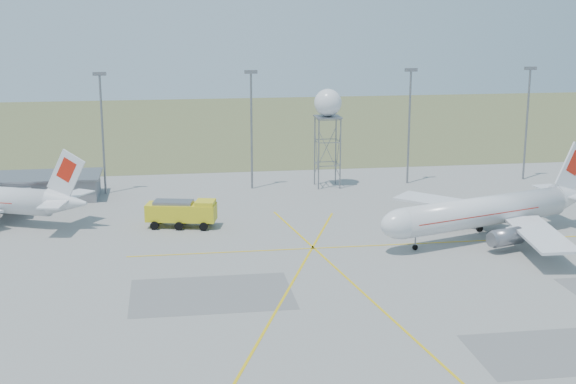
{
  "coord_description": "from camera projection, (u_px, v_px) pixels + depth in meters",
  "views": [
    {
      "loc": [
        -24.17,
        -69.53,
        31.73
      ],
      "look_at": [
        -7.59,
        40.0,
        5.38
      ],
      "focal_mm": 50.0,
      "sensor_mm": 36.0,
      "label": 1
    }
  ],
  "objects": [
    {
      "name": "mast_c",
      "position": [
        409.0,
        116.0,
        141.05
      ],
      "size": [
        2.2,
        0.5,
        20.5
      ],
      "color": "slate",
      "rests_on": "ground"
    },
    {
      "name": "ground",
      "position": [
        427.0,
        337.0,
        77.74
      ],
      "size": [
        400.0,
        400.0,
        0.0
      ],
      "primitive_type": "plane",
      "color": "#A3A39D",
      "rests_on": "ground"
    },
    {
      "name": "mast_a",
      "position": [
        102.0,
        123.0,
        133.34
      ],
      "size": [
        2.2,
        0.5,
        20.5
      ],
      "color": "slate",
      "rests_on": "ground"
    },
    {
      "name": "baggage_tug",
      "position": [
        41.0,
        206.0,
        124.77
      ],
      "size": [
        2.4,
        1.97,
        1.79
      ],
      "rotation": [
        0.0,
        0.0,
        -0.06
      ],
      "color": "red",
      "rests_on": "ground"
    },
    {
      "name": "mast_b",
      "position": [
        251.0,
        120.0,
        136.98
      ],
      "size": [
        2.2,
        0.5,
        20.5
      ],
      "color": "slate",
      "rests_on": "ground"
    },
    {
      "name": "airliner_main",
      "position": [
        487.0,
        212.0,
        109.49
      ],
      "size": [
        35.23,
        33.24,
        12.27
      ],
      "rotation": [
        0.0,
        0.0,
        3.47
      ],
      "color": "silver",
      "rests_on": "ground"
    },
    {
      "name": "radar_tower",
      "position": [
        328.0,
        132.0,
        138.9
      ],
      "size": [
        4.75,
        4.75,
        17.19
      ],
      "color": "slate",
      "rests_on": "ground"
    },
    {
      "name": "mast_d",
      "position": [
        527.0,
        114.0,
        144.26
      ],
      "size": [
        2.2,
        0.5,
        20.5
      ],
      "color": "slate",
      "rests_on": "ground"
    },
    {
      "name": "grass_strip",
      "position": [
        260.0,
        124.0,
        212.4
      ],
      "size": [
        400.0,
        120.0,
        0.03
      ],
      "primitive_type": "cube",
      "color": "#4D5B32",
      "rests_on": "ground"
    },
    {
      "name": "fire_truck",
      "position": [
        183.0,
        214.0,
        115.4
      ],
      "size": [
        10.47,
        5.78,
        3.99
      ],
      "rotation": [
        0.0,
        0.0,
        -0.23
      ],
      "color": "gold",
      "rests_on": "ground"
    },
    {
      "name": "building_grey",
      "position": [
        43.0,
        187.0,
        132.29
      ],
      "size": [
        19.0,
        10.0,
        3.9
      ],
      "color": "gray",
      "rests_on": "ground"
    }
  ]
}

